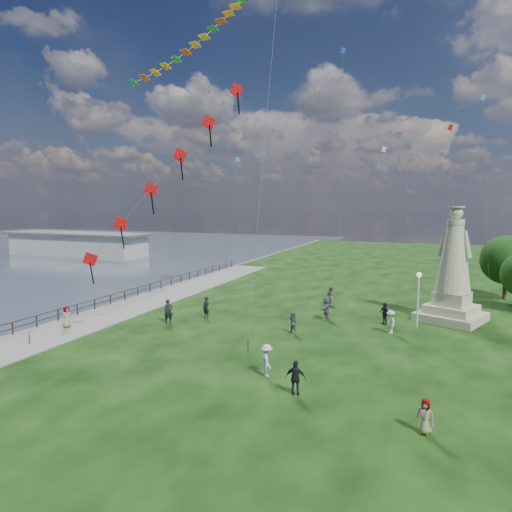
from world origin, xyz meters
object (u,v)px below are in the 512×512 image
at_px(person_1, 293,323).
at_px(person_8, 391,322).
at_px(lamppost, 419,288).
at_px(person_11, 326,308).
at_px(person_2, 267,360).
at_px(statue, 453,278).
at_px(person_9, 385,313).
at_px(person_10, 67,318).
at_px(pier_pavilion, 77,244).
at_px(person_0, 168,311).
at_px(person_3, 296,378).
at_px(person_4, 425,416).
at_px(person_7, 331,296).
at_px(person_6, 206,307).

relative_size(person_1, person_8, 0.95).
relative_size(lamppost, person_11, 2.27).
xyz_separation_m(person_2, person_8, (5.50, 10.63, -0.03)).
distance_m(statue, person_8, 7.35).
xyz_separation_m(lamppost, person_2, (-7.24, -12.92, -2.18)).
bearing_deg(person_9, person_11, -129.48).
height_order(person_1, person_10, person_10).
bearing_deg(person_2, pier_pavilion, 16.80).
bearing_deg(person_8, person_0, -102.91).
xyz_separation_m(person_8, person_11, (-5.11, 1.88, 0.09)).
height_order(person_1, person_3, person_3).
height_order(statue, person_4, statue).
bearing_deg(person_1, person_7, 110.97).
bearing_deg(person_10, person_7, -38.44).
relative_size(person_2, person_8, 1.03).
relative_size(pier_pavilion, person_9, 17.43).
distance_m(person_0, person_4, 21.23).
distance_m(statue, person_2, 18.95).
distance_m(person_4, person_9, 16.31).
height_order(person_0, person_1, person_0).
relative_size(person_3, person_10, 1.08).
bearing_deg(person_3, pier_pavilion, -42.58).
bearing_deg(person_10, person_8, -60.37).
bearing_deg(person_3, person_7, -87.91).
bearing_deg(person_9, person_7, -175.64).
distance_m(person_1, person_10, 16.84).
xyz_separation_m(statue, person_8, (-4.19, -5.45, -2.60)).
distance_m(person_3, person_7, 19.20).
bearing_deg(person_0, person_3, -77.61).
relative_size(lamppost, person_0, 2.22).
bearing_deg(person_0, person_2, -76.66).
distance_m(lamppost, person_4, 16.20).
bearing_deg(person_2, person_8, -63.19).
bearing_deg(pier_pavilion, person_10, -46.00).
distance_m(pier_pavilion, person_2, 69.03).
bearing_deg(person_6, person_1, 3.19).
bearing_deg(person_11, person_3, 9.64).
xyz_separation_m(lamppost, person_7, (-7.54, 4.47, -2.15)).
height_order(lamppost, person_6, lamppost).
relative_size(statue, person_11, 4.89).
height_order(person_3, person_10, person_3).
height_order(statue, person_6, statue).
xyz_separation_m(statue, person_1, (-10.67, -8.25, -2.64)).
bearing_deg(person_10, person_6, -40.52).
xyz_separation_m(person_4, person_11, (-7.60, 15.60, 0.20)).
height_order(person_0, person_7, person_0).
bearing_deg(person_6, person_0, -112.53).
height_order(person_4, person_10, person_10).
bearing_deg(statue, lamppost, -105.11).
height_order(lamppost, person_8, lamppost).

